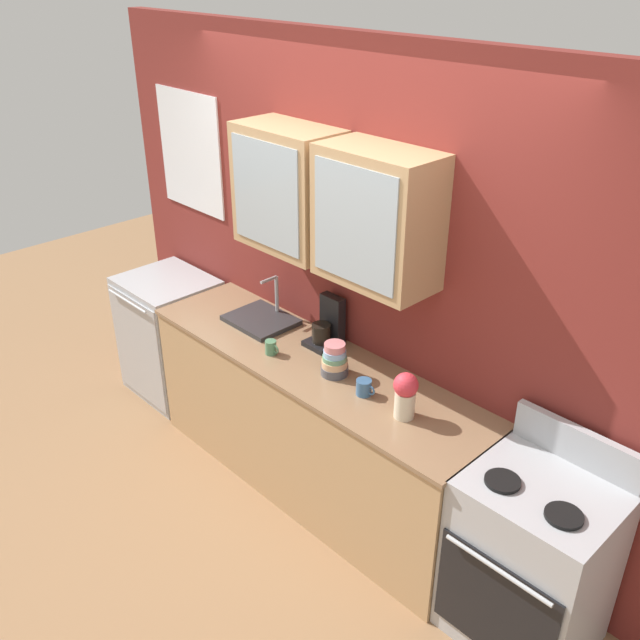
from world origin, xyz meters
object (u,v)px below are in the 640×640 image
object	(u,v)px
bowl_stack	(335,360)
cup_near_sink	(271,347)
vase	(405,394)
stove_range	(530,562)
sink_faucet	(261,319)
dishwasher	(171,336)
coffee_maker	(327,327)
cup_near_bowls	(364,387)

from	to	relation	value
bowl_stack	cup_near_sink	bearing A→B (deg)	-164.51
vase	cup_near_sink	xyz separation A→B (m)	(-0.91, -0.08, -0.09)
stove_range	sink_faucet	size ratio (longest dim) A/B	2.68
bowl_stack	sink_faucet	bearing A→B (deg)	172.63
vase	dishwasher	xyz separation A→B (m)	(-2.18, 0.03, -0.58)
vase	coffee_maker	bearing A→B (deg)	163.25
vase	coffee_maker	size ratio (longest dim) A/B	0.84
stove_range	cup_near_sink	bearing A→B (deg)	-175.95
stove_range	bowl_stack	bearing A→B (deg)	-179.66
stove_range	bowl_stack	size ratio (longest dim) A/B	5.74
vase	sink_faucet	bearing A→B (deg)	174.36
stove_range	coffee_maker	bearing A→B (deg)	172.61
bowl_stack	cup_near_bowls	bearing A→B (deg)	-7.07
vase	cup_near_bowls	bearing A→B (deg)	-179.48
vase	dishwasher	bearing A→B (deg)	179.18
stove_range	cup_near_sink	world-z (taller)	stove_range
bowl_stack	dishwasher	bearing A→B (deg)	179.89
sink_faucet	coffee_maker	distance (m)	0.49
coffee_maker	vase	bearing A→B (deg)	-16.75
sink_faucet	cup_near_bowls	xyz separation A→B (m)	(0.98, -0.12, 0.02)
vase	cup_near_bowls	size ratio (longest dim) A/B	2.13
cup_near_sink	cup_near_bowls	bearing A→B (deg)	7.06
stove_range	vase	size ratio (longest dim) A/B	4.40
bowl_stack	cup_near_bowls	size ratio (longest dim) A/B	1.63
cup_near_sink	dishwasher	distance (m)	1.37
cup_near_sink	cup_near_bowls	distance (m)	0.65
cup_near_bowls	coffee_maker	bearing A→B (deg)	155.19
cup_near_sink	cup_near_bowls	size ratio (longest dim) A/B	0.86
coffee_maker	cup_near_bowls	bearing A→B (deg)	-24.81
bowl_stack	dishwasher	size ratio (longest dim) A/B	0.21
dishwasher	cup_near_bowls	bearing A→B (deg)	-1.01
stove_range	sink_faucet	distance (m)	2.05
vase	cup_near_sink	bearing A→B (deg)	-174.84
bowl_stack	vase	size ratio (longest dim) A/B	0.77
sink_faucet	cup_near_sink	bearing A→B (deg)	-31.55
cup_near_bowls	cup_near_sink	bearing A→B (deg)	-172.94
sink_faucet	bowl_stack	world-z (taller)	sink_faucet
stove_range	cup_near_bowls	size ratio (longest dim) A/B	9.36
sink_faucet	coffee_maker	size ratio (longest dim) A/B	1.38
stove_range	coffee_maker	world-z (taller)	coffee_maker
bowl_stack	cup_near_sink	xyz separation A→B (m)	(-0.40, -0.11, -0.04)
stove_range	cup_near_sink	size ratio (longest dim) A/B	10.89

